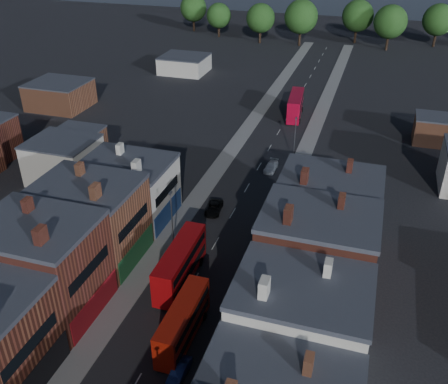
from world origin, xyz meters
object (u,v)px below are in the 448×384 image
Objects in this scene: bus_1 at (183,322)px; car_2 at (214,208)px; bus_0 at (180,263)px; car_1 at (179,371)px; car_3 at (271,167)px; bus_2 at (295,105)px.

car_2 is at bearing 101.50° from bus_1.
bus_0 is 3.02× the size of car_1.
car_3 is (5.03, 15.73, 0.00)m from car_2.
car_3 is at bearing 82.55° from bus_0.
car_1 is 0.83× the size of car_3.
bus_0 is 2.51× the size of car_3.
car_1 is (5.10, -13.09, -2.00)m from bus_0.
car_2 is (-5.00, 24.61, -1.69)m from bus_1.
bus_1 is at bearing -94.72° from bus_2.
car_2 is at bearing 93.82° from bus_0.
bus_2 reaches higher than bus_1.
bus_0 is 14.19m from car_1.
bus_0 is 9.29m from bus_1.
car_1 is 44.95m from car_3.
bus_2 is 70.92m from car_1.
car_2 is (-1.28, 16.10, -1.97)m from bus_0.
bus_1 is 2.15× the size of car_2.
bus_2 is (3.00, 57.76, 0.02)m from bus_0.
bus_1 is 40.38m from car_3.
car_3 is at bearing -93.68° from bus_2.
bus_0 reaches higher than car_2.
bus_0 is at bearing -98.31° from bus_2.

